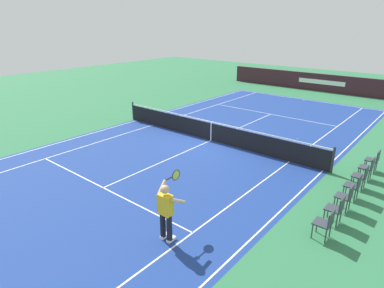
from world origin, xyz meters
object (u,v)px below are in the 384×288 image
Objects in this scene: spectator_chair_3 at (355,185)px; spectator_chair_6 at (326,222)px; spectator_chair_5 at (337,208)px; spectator_chair_4 at (346,196)px; spectator_chair_2 at (362,175)px; tennis_net at (211,131)px; spectator_chair_0 at (374,159)px; spectator_chair_1 at (368,167)px; tennis_player_near at (166,210)px; tennis_ball at (297,139)px.

spectator_chair_6 is (2.76, 0.00, 0.00)m from spectator_chair_3.
spectator_chair_5 and spectator_chair_6 have the same top height.
spectator_chair_3 and spectator_chair_4 have the same top height.
spectator_chair_2 is at bearing 180.00° from spectator_chair_5.
tennis_net is 7.02m from spectator_chair_2.
spectator_chair_0 and spectator_chair_3 have the same top height.
spectator_chair_1 is 1.00× the size of spectator_chair_4.
tennis_net reaches higher than spectator_chair_4.
spectator_chair_1 is at bearing 156.19° from tennis_player_near.
spectator_chair_2 is at bearing 0.00° from spectator_chair_0.
tennis_ball is at bearing -133.01° from spectator_chair_2.
spectator_chair_2 is (0.92, 0.00, 0.00)m from spectator_chair_1.
spectator_chair_0 is 1.84m from spectator_chair_2.
tennis_player_near reaches higher than spectator_chair_3.
tennis_net reaches higher than spectator_chair_5.
spectator_chair_2 is 0.92m from spectator_chair_3.
tennis_ball is 4.52m from spectator_chair_1.
spectator_chair_3 is 1.00× the size of spectator_chair_4.
spectator_chair_4 reaches higher than tennis_ball.
tennis_net is 6.89× the size of tennis_player_near.
spectator_chair_4 is at bearing 180.00° from spectator_chair_6.
tennis_player_near is at bearing -30.52° from spectator_chair_3.
spectator_chair_0 is 1.00× the size of spectator_chair_5.
spectator_chair_2 and spectator_chair_5 have the same top height.
spectator_chair_3 is (-5.48, 3.23, -0.41)m from tennis_player_near.
spectator_chair_0 is 1.00× the size of spectator_chair_1.
tennis_player_near is at bearing -21.40° from spectator_chair_0.
spectator_chair_5 is (3.42, 6.99, 0.03)m from tennis_net.
tennis_net is 7.17m from spectator_chair_3.
tennis_net is 177.27× the size of tennis_ball.
tennis_net is 13.30× the size of spectator_chair_5.
spectator_chair_1 is (-7.32, 3.23, -0.41)m from tennis_player_near.
spectator_chair_6 is at bearing 58.16° from tennis_net.
spectator_chair_3 is (0.92, 0.00, 0.00)m from spectator_chair_2.
spectator_chair_2 reaches higher than tennis_ball.
tennis_net is 7.43m from spectator_chair_4.
tennis_player_near reaches higher than spectator_chair_2.
spectator_chair_4 is (2.76, 0.00, 0.00)m from spectator_chair_1.
tennis_ball is 6.49m from spectator_chair_4.
spectator_chair_1 is (-0.26, 6.99, 0.03)m from tennis_net.
tennis_net reaches higher than spectator_chair_6.
spectator_chair_5 is (4.61, 0.00, 0.00)m from spectator_chair_0.
tennis_ball is (-2.80, 3.28, -0.46)m from tennis_net.
spectator_chair_2 is (-6.40, 3.23, -0.41)m from tennis_player_near.
spectator_chair_4 and spectator_chair_6 have the same top height.
spectator_chair_5 is 1.00× the size of spectator_chair_6.
spectator_chair_1 is 2.76m from spectator_chair_4.
spectator_chair_6 is at bearing 0.00° from spectator_chair_4.
tennis_ball is at bearing -145.03° from spectator_chair_4.
spectator_chair_4 is (1.84, 0.00, 0.00)m from spectator_chair_2.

